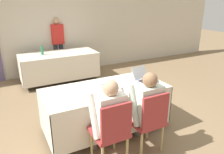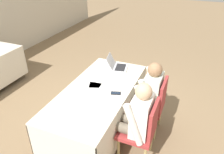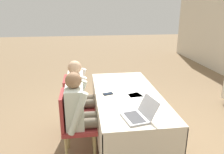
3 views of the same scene
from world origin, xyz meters
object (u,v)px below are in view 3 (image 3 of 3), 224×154
chair_near_right (74,122)px  person_checkered_shirt (81,93)px  chair_near_left (75,103)px  person_white_shirt (81,110)px  cell_phone (108,94)px  laptop (139,115)px

chair_near_right → person_checkered_shirt: bearing=-10.2°
chair_near_left → person_white_shirt: person_white_shirt is taller
chair_near_left → person_checkered_shirt: size_ratio=0.78×
person_checkered_shirt → person_white_shirt: (0.58, 0.00, 0.00)m
cell_phone → chair_near_left: bearing=-138.7°
person_checkered_shirt → person_white_shirt: bearing=-180.0°
person_checkered_shirt → laptop: bearing=-148.1°
cell_phone → laptop: bearing=1.8°
chair_near_right → chair_near_left: bearing=0.0°
laptop → person_checkered_shirt: 1.20m
person_checkered_shirt → person_white_shirt: same height
chair_near_right → person_white_shirt: person_white_shirt is taller
chair_near_left → person_checkered_shirt: bearing=-90.0°
cell_phone → person_checkered_shirt: bearing=-145.2°
chair_near_right → person_white_shirt: size_ratio=0.78×
laptop → chair_near_left: 1.28m
person_white_shirt → chair_near_left: bearing=10.2°
person_checkered_shirt → person_white_shirt: 0.58m
cell_phone → person_checkered_shirt: size_ratio=0.13×
cell_phone → person_checkered_shirt: person_checkered_shirt is taller
laptop → cell_phone: bearing=-172.2°
laptop → chair_near_right: laptop is taller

